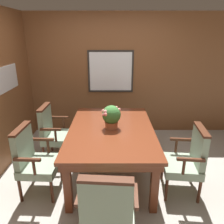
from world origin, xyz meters
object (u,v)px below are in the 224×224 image
(dining_table, at_px, (112,134))
(potted_plant, at_px, (112,116))
(chair_left_near, at_px, (34,158))
(chair_right_near, at_px, (189,159))
(chair_head_near, at_px, (108,210))
(chair_left_far, at_px, (54,131))

(dining_table, distance_m, potted_plant, 0.28)
(chair_left_near, relative_size, chair_right_near, 1.00)
(dining_table, height_order, chair_right_near, chair_right_near)
(chair_head_near, bearing_deg, chair_left_far, -57.58)
(chair_left_far, bearing_deg, chair_head_near, -150.15)
(chair_left_near, xyz_separation_m, chair_head_near, (0.99, -0.89, 0.00))
(chair_left_far, xyz_separation_m, chair_head_near, (0.94, -1.75, 0.00))
(chair_head_near, xyz_separation_m, potted_plant, (0.03, 1.34, 0.42))
(chair_head_near, bearing_deg, dining_table, -87.32)
(chair_right_near, bearing_deg, chair_left_far, -107.84)
(chair_left_near, relative_size, chair_left_far, 1.00)
(chair_head_near, bearing_deg, chair_left_near, -38.06)
(chair_right_near, distance_m, potted_plant, 1.18)
(chair_left_near, bearing_deg, potted_plant, -63.73)
(dining_table, xyz_separation_m, chair_head_near, (-0.03, -1.32, -0.15))
(dining_table, distance_m, chair_right_near, 1.11)
(chair_left_far, relative_size, chair_head_near, 1.00)
(dining_table, bearing_deg, chair_right_near, -23.47)
(chair_right_near, height_order, chair_head_near, same)
(potted_plant, bearing_deg, chair_right_near, -24.30)
(chair_left_near, height_order, chair_left_far, same)
(chair_right_near, bearing_deg, potted_plant, -108.60)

